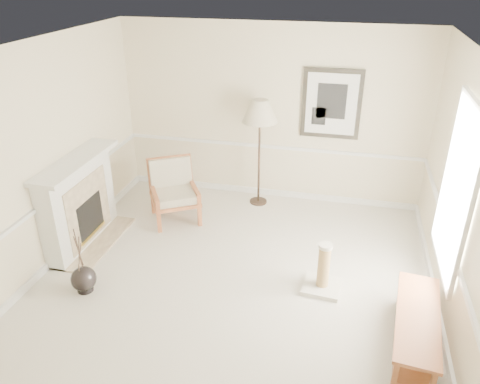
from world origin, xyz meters
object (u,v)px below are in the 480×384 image
Objects in this scene: floor_vase at (84,279)px; bench at (416,326)px; floor_lamp at (260,114)px; armchair at (173,188)px; scratching_post at (323,275)px.

bench is at bearing -0.40° from floor_vase.
floor_vase reaches higher than bench.
floor_lamp reaches higher than bench.
floor_lamp is at bearing 128.47° from bench.
armchair is at bearing 78.39° from floor_vase.
armchair is 0.57× the size of floor_lamp.
bench is at bearing -62.01° from armchair.
bench is 2.29× the size of scratching_post.
armchair is (0.42, 2.05, 0.34)m from floor_vase.
floor_lamp is 2.79m from scratching_post.
floor_lamp reaches higher than scratching_post.
scratching_post is (2.46, -1.32, -0.30)m from armchair.
floor_vase is at bearing -132.77° from armchair.
armchair is 1.55× the size of scratching_post.
floor_vase reaches higher than scratching_post.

